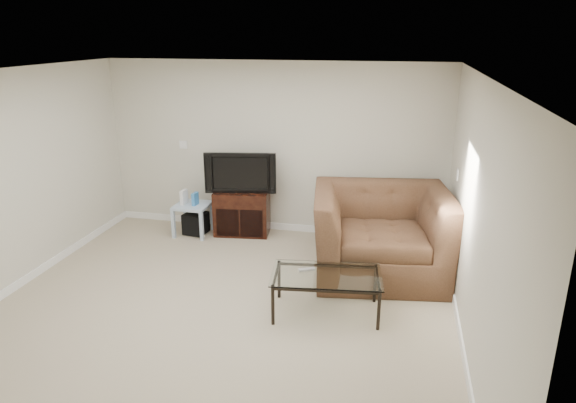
% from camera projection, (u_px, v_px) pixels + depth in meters
% --- Properties ---
extents(floor, '(5.00, 5.00, 0.00)m').
position_uv_depth(floor, '(219.00, 312.00, 5.54)').
color(floor, tan).
rests_on(floor, ground).
extents(ceiling, '(5.00, 5.00, 0.00)m').
position_uv_depth(ceiling, '(208.00, 74.00, 4.75)').
color(ceiling, white).
rests_on(ceiling, ground).
extents(wall_back, '(5.00, 0.02, 2.50)m').
position_uv_depth(wall_back, '(274.00, 149.00, 7.46)').
color(wall_back, silver).
rests_on(wall_back, ground).
extents(wall_right, '(0.02, 5.00, 2.50)m').
position_uv_depth(wall_right, '(475.00, 221.00, 4.64)').
color(wall_right, silver).
rests_on(wall_right, ground).
extents(plate_back, '(0.12, 0.02, 0.12)m').
position_uv_depth(plate_back, '(183.00, 145.00, 7.74)').
color(plate_back, white).
rests_on(plate_back, wall_back).
extents(plate_right_switch, '(0.02, 0.09, 0.13)m').
position_uv_depth(plate_right_switch, '(458.00, 175.00, 6.12)').
color(plate_right_switch, white).
rests_on(plate_right_switch, wall_right).
extents(plate_right_outlet, '(0.02, 0.08, 0.12)m').
position_uv_depth(plate_right_outlet, '(452.00, 258.00, 6.15)').
color(plate_right_outlet, white).
rests_on(plate_right_outlet, wall_right).
extents(tv_stand, '(0.85, 0.64, 0.66)m').
position_uv_depth(tv_stand, '(243.00, 211.00, 7.64)').
color(tv_stand, black).
rests_on(tv_stand, floor).
extents(dvd_player, '(0.43, 0.33, 0.06)m').
position_uv_depth(dvd_player, '(242.00, 198.00, 7.53)').
color(dvd_player, black).
rests_on(dvd_player, tv_stand).
extents(television, '(0.97, 0.36, 0.59)m').
position_uv_depth(television, '(241.00, 171.00, 7.41)').
color(television, black).
rests_on(television, tv_stand).
extents(side_table, '(0.49, 0.49, 0.47)m').
position_uv_depth(side_table, '(193.00, 219.00, 7.60)').
color(side_table, silver).
rests_on(side_table, floor).
extents(subwoofer, '(0.34, 0.34, 0.31)m').
position_uv_depth(subwoofer, '(196.00, 223.00, 7.63)').
color(subwoofer, black).
rests_on(subwoofer, floor).
extents(game_console, '(0.07, 0.16, 0.21)m').
position_uv_depth(game_console, '(184.00, 197.00, 7.49)').
color(game_console, white).
rests_on(game_console, side_table).
extents(game_case, '(0.06, 0.14, 0.18)m').
position_uv_depth(game_case, '(195.00, 199.00, 7.46)').
color(game_case, '#337FCC').
rests_on(game_case, side_table).
extents(recliner, '(1.76, 1.28, 1.42)m').
position_uv_depth(recliner, '(382.00, 219.00, 6.22)').
color(recliner, brown).
rests_on(recliner, floor).
extents(coffee_table, '(1.22, 0.78, 0.45)m').
position_uv_depth(coffee_table, '(326.00, 294.00, 5.45)').
color(coffee_table, black).
rests_on(coffee_table, floor).
extents(remote, '(0.18, 0.13, 0.02)m').
position_uv_depth(remote, '(307.00, 269.00, 5.47)').
color(remote, '#B2B2B7').
rests_on(remote, coffee_table).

